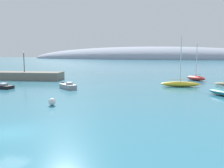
{
  "coord_description": "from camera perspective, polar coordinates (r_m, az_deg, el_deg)",
  "views": [
    {
      "loc": [
        12.87,
        -15.3,
        6.09
      ],
      "look_at": [
        1.37,
        23.16,
        1.08
      ],
      "focal_mm": 39.87,
      "sensor_mm": 36.0,
      "label": 1
    }
  ],
  "objects": [
    {
      "name": "distant_ridge",
      "position": [
        266.38,
        8.29,
        5.73
      ],
      "size": [
        266.93,
        80.98,
        25.52
      ],
      "primitive_type": "ellipsoid",
      "color": "#8E99AD",
      "rests_on": "ground"
    },
    {
      "name": "mooring_buoy_white",
      "position": [
        29.92,
        -13.61,
        -4.0
      ],
      "size": [
        0.85,
        0.85,
        0.85
      ],
      "primitive_type": "sphere",
      "color": "silver",
      "rests_on": "water"
    },
    {
      "name": "sailboat_yellow_end_of_line",
      "position": [
        46.94,
        15.33,
        0.07
      ],
      "size": [
        7.12,
        2.92,
        9.05
      ],
      "rotation": [
        0.0,
        0.0,
        0.15
      ],
      "color": "yellow",
      "rests_on": "water"
    },
    {
      "name": "sailboat_red_outer_mooring",
      "position": [
        58.95,
        18.66,
        1.38
      ],
      "size": [
        5.04,
        5.55,
        8.16
      ],
      "rotation": [
        0.0,
        0.0,
        2.26
      ],
      "color": "red",
      "rests_on": "water"
    },
    {
      "name": "water",
      "position": [
        20.9,
        -22.75,
        -10.4
      ],
      "size": [
        600.0,
        600.0,
        0.0
      ],
      "primitive_type": "plane",
      "color": "teal",
      "rests_on": "ground"
    },
    {
      "name": "motorboat_grey_foreground",
      "position": [
        43.36,
        -10.09,
        -0.5
      ],
      "size": [
        3.99,
        3.64,
        1.17
      ],
      "rotation": [
        0.0,
        0.0,
        5.6
      ],
      "color": "gray",
      "rests_on": "water"
    },
    {
      "name": "harbor_lamp_post",
      "position": [
        61.36,
        -19.55,
        5.28
      ],
      "size": [
        0.36,
        0.36,
        4.64
      ],
      "color": "black",
      "rests_on": "breakwater_rocks"
    },
    {
      "name": "breakwater_rocks",
      "position": [
        63.46,
        -22.92,
        1.83
      ],
      "size": [
        26.77,
        8.91,
        1.73
      ],
      "primitive_type": "cube",
      "rotation": [
        0.0,
        0.0,
        0.16
      ],
      "color": "gray",
      "rests_on": "ground"
    },
    {
      "name": "motorboat_black_alongside_breakwater",
      "position": [
        47.34,
        -24.16,
        -0.52
      ],
      "size": [
        5.2,
        2.27,
        0.93
      ],
      "rotation": [
        0.0,
        0.0,
        6.17
      ],
      "color": "black",
      "rests_on": "water"
    }
  ]
}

